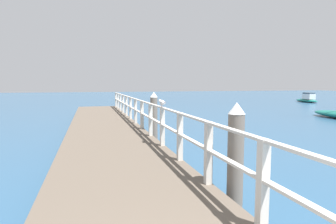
{
  "coord_description": "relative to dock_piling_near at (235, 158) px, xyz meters",
  "views": [
    {
      "loc": [
        -0.62,
        -0.39,
        2.25
      ],
      "look_at": [
        2.26,
        9.54,
        1.18
      ],
      "focal_mm": 29.03,
      "sensor_mm": 36.0,
      "label": 1
    }
  ],
  "objects": [
    {
      "name": "pier_deck",
      "position": [
        -1.78,
        7.47,
        -0.76
      ],
      "size": [
        2.96,
        22.34,
        0.45
      ],
      "primitive_type": "cube",
      "color": "brown",
      "rests_on": "ground_plane"
    },
    {
      "name": "seagull_foreground",
      "position": [
        -0.38,
        3.52,
        0.74
      ],
      "size": [
        0.2,
        0.48,
        0.21
      ],
      "rotation": [
        0.0,
        0.0,
        0.1
      ],
      "color": "white",
      "rests_on": "pier_railing"
    },
    {
      "name": "boat_1",
      "position": [
        23.58,
        23.42,
        -0.58
      ],
      "size": [
        1.99,
        4.18,
        1.21
      ],
      "rotation": [
        0.0,
        0.0,
        2.95
      ],
      "color": "#197266",
      "rests_on": "ground_plane"
    },
    {
      "name": "pier_railing",
      "position": [
        -0.38,
        7.47,
        0.16
      ],
      "size": [
        0.12,
        20.86,
        1.14
      ],
      "color": "beige",
      "rests_on": "pier_deck"
    },
    {
      "name": "dock_piling_far",
      "position": [
        0.0,
        6.19,
        0.0
      ],
      "size": [
        0.29,
        0.29,
        1.94
      ],
      "color": "#6B6056",
      "rests_on": "ground_plane"
    },
    {
      "name": "dock_piling_near",
      "position": [
        0.0,
        0.0,
        0.0
      ],
      "size": [
        0.29,
        0.29,
        1.94
      ],
      "color": "#6B6056",
      "rests_on": "ground_plane"
    }
  ]
}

